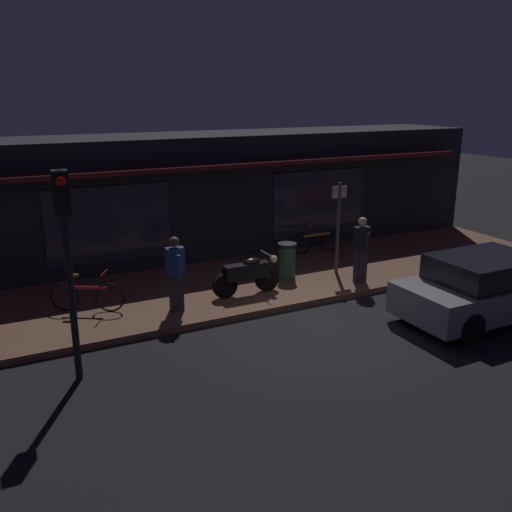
% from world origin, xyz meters
% --- Properties ---
extents(ground_plane, '(60.00, 60.00, 0.00)m').
position_xyz_m(ground_plane, '(0.00, 0.00, 0.00)').
color(ground_plane, black).
extents(sidewalk_slab, '(18.00, 4.00, 0.15)m').
position_xyz_m(sidewalk_slab, '(0.00, 3.00, 0.07)').
color(sidewalk_slab, brown).
rests_on(sidewalk_slab, ground_plane).
extents(storefront_building, '(18.00, 3.30, 3.60)m').
position_xyz_m(storefront_building, '(0.00, 6.39, 1.80)').
color(storefront_building, black).
rests_on(storefront_building, ground_plane).
extents(motorcycle, '(1.70, 0.55, 0.97)m').
position_xyz_m(motorcycle, '(-0.69, 2.05, 0.65)').
color(motorcycle, black).
rests_on(motorcycle, sidewalk_slab).
extents(bicycle_parked, '(1.66, 0.42, 0.91)m').
position_xyz_m(bicycle_parked, '(2.72, 4.34, 0.51)').
color(bicycle_parked, black).
rests_on(bicycle_parked, sidewalk_slab).
extents(bicycle_extra, '(1.45, 0.87, 0.91)m').
position_xyz_m(bicycle_extra, '(-4.28, 2.67, 0.51)').
color(bicycle_extra, black).
rests_on(bicycle_extra, sidewalk_slab).
extents(person_photographer, '(0.39, 0.61, 1.67)m').
position_xyz_m(person_photographer, '(-2.52, 1.85, 1.03)').
color(person_photographer, '#28232D').
rests_on(person_photographer, sidewalk_slab).
extents(person_bystander, '(0.40, 0.62, 1.67)m').
position_xyz_m(person_bystander, '(2.24, 1.58, 1.03)').
color(person_bystander, '#28232D').
rests_on(person_bystander, sidewalk_slab).
extents(sign_post, '(0.44, 0.09, 2.40)m').
position_xyz_m(sign_post, '(2.17, 2.51, 1.51)').
color(sign_post, '#47474C').
rests_on(sign_post, sidewalk_slab).
extents(trash_bin, '(0.48, 0.48, 0.93)m').
position_xyz_m(trash_bin, '(0.74, 2.66, 0.62)').
color(trash_bin, '#2D4C33').
rests_on(trash_bin, sidewalk_slab).
extents(traffic_light_pole, '(0.24, 0.33, 3.60)m').
position_xyz_m(traffic_light_pole, '(-4.95, -0.04, 2.48)').
color(traffic_light_pole, black).
rests_on(traffic_light_pole, ground_plane).
extents(parked_car_near, '(4.11, 1.79, 1.42)m').
position_xyz_m(parked_car_near, '(3.46, -1.26, 0.70)').
color(parked_car_near, black).
rests_on(parked_car_near, ground_plane).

